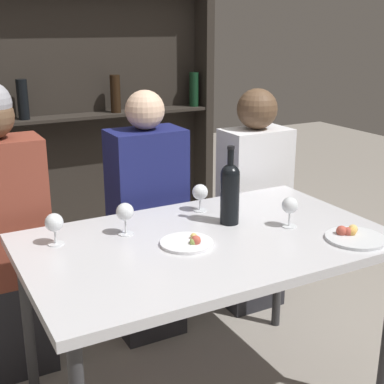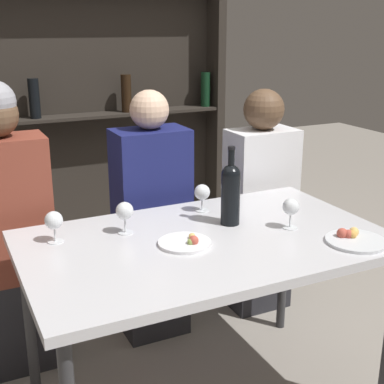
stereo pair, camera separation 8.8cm
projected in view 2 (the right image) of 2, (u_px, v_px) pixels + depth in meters
name	position (u px, v px, depth m)	size (l,w,h in m)	color
dining_table	(206.00, 253.00, 2.05)	(1.38, 0.84, 0.75)	silver
wine_rack_wall	(80.00, 102.00, 3.51)	(2.03, 0.21, 2.05)	#28231E
wine_bottle	(231.00, 191.00, 2.14)	(0.08, 0.08, 0.32)	black
wine_glass_0	(202.00, 193.00, 2.31)	(0.07, 0.07, 0.12)	silver
wine_glass_1	(125.00, 212.00, 2.06)	(0.07, 0.07, 0.13)	silver
wine_glass_2	(291.00, 208.00, 2.11)	(0.07, 0.07, 0.12)	silver
wine_glass_3	(54.00, 221.00, 1.98)	(0.07, 0.07, 0.12)	silver
food_plate_0	(354.00, 239.00, 2.00)	(0.23, 0.23, 0.05)	silver
food_plate_1	(186.00, 242.00, 1.97)	(0.20, 0.20, 0.04)	white
seated_person_left	(9.00, 238.00, 2.33)	(0.37, 0.22, 1.32)	#26262B
seated_person_center	(152.00, 225.00, 2.62)	(0.35, 0.22, 1.24)	#26262B
seated_person_right	(260.00, 208.00, 2.88)	(0.35, 0.22, 1.22)	#26262B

